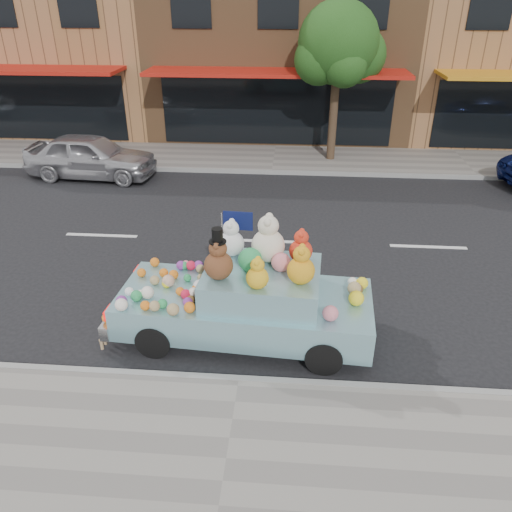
{
  "coord_description": "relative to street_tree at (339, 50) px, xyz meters",
  "views": [
    {
      "loc": [
        0.73,
        -10.87,
        5.46
      ],
      "look_at": [
        0.12,
        -3.09,
        1.25
      ],
      "focal_mm": 35.0,
      "sensor_mm": 36.0,
      "label": 1
    }
  ],
  "objects": [
    {
      "name": "storefront_left",
      "position": [
        -12.03,
        5.42,
        -0.05
      ],
      "size": [
        10.0,
        9.8,
        7.3
      ],
      "color": "#97653F",
      "rests_on": "ground"
    },
    {
      "name": "storefront_mid",
      "position": [
        -2.03,
        5.42,
        -0.05
      ],
      "size": [
        10.0,
        9.8,
        7.3
      ],
      "color": "#8F623C",
      "rests_on": "ground"
    },
    {
      "name": "far_kerb",
      "position": [
        -2.03,
        -1.55,
        -3.63
      ],
      "size": [
        60.0,
        0.12,
        0.13
      ],
      "primitive_type": "cube",
      "color": "gray",
      "rests_on": "ground"
    },
    {
      "name": "art_car",
      "position": [
        -2.02,
        -10.28,
        -2.91
      ],
      "size": [
        4.59,
        2.04,
        2.23
      ],
      "rotation": [
        0.0,
        0.0,
        -0.07
      ],
      "color": "black",
      "rests_on": "ground"
    },
    {
      "name": "far_sidewalk",
      "position": [
        -2.03,
        -0.05,
        -3.63
      ],
      "size": [
        60.0,
        3.0,
        0.12
      ],
      "primitive_type": "cube",
      "color": "gray",
      "rests_on": "ground"
    },
    {
      "name": "near_sidewalk",
      "position": [
        -2.03,
        -13.05,
        -3.63
      ],
      "size": [
        60.0,
        3.0,
        0.12
      ],
      "primitive_type": "cube",
      "color": "gray",
      "rests_on": "ground"
    },
    {
      "name": "street_tree",
      "position": [
        0.0,
        0.0,
        0.0
      ],
      "size": [
        3.0,
        2.7,
        5.22
      ],
      "color": "#38281C",
      "rests_on": "ground"
    },
    {
      "name": "ground",
      "position": [
        -2.03,
        -6.55,
        -3.69
      ],
      "size": [
        120.0,
        120.0,
        0.0
      ],
      "primitive_type": "plane",
      "color": "black",
      "rests_on": "ground"
    },
    {
      "name": "car_silver",
      "position": [
        -7.81,
        -2.3,
        -2.99
      ],
      "size": [
        4.23,
        1.95,
        1.4
      ],
      "primitive_type": "imported",
      "rotation": [
        0.0,
        0.0,
        1.5
      ],
      "color": "#BDBCC1",
      "rests_on": "ground"
    },
    {
      "name": "near_kerb",
      "position": [
        -2.03,
        -11.55,
        -3.63
      ],
      "size": [
        60.0,
        0.12,
        0.13
      ],
      "primitive_type": "cube",
      "color": "gray",
      "rests_on": "ground"
    }
  ]
}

